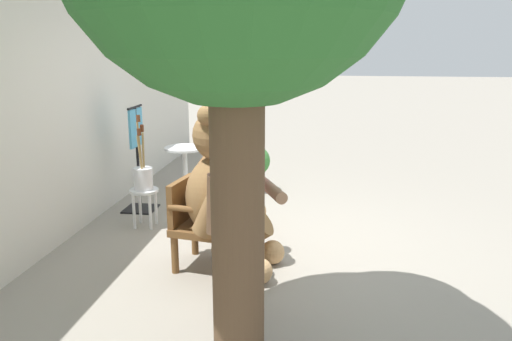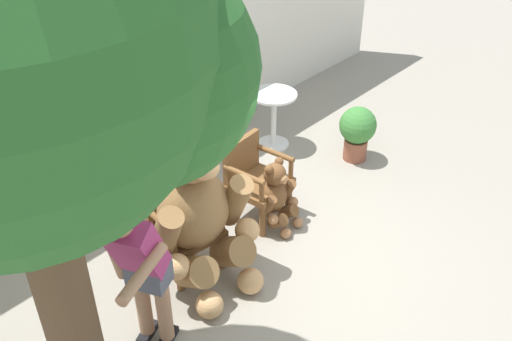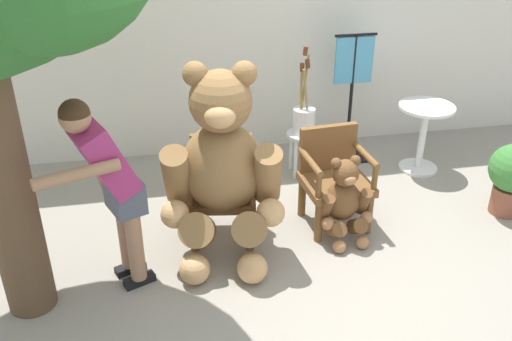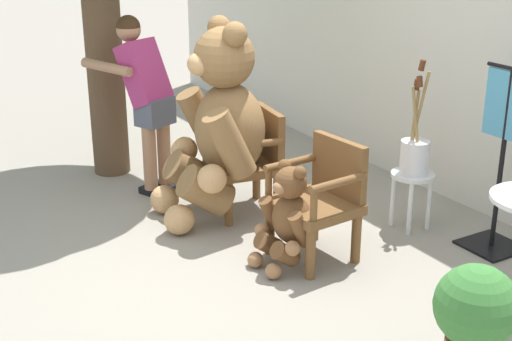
# 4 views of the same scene
# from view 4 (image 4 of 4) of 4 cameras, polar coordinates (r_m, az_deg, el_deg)

# --- Properties ---
(ground_plane) EXTENTS (60.00, 60.00, 0.00)m
(ground_plane) POSITION_cam_4_polar(r_m,az_deg,el_deg) (5.32, -4.30, -6.44)
(ground_plane) COLOR gray
(back_wall) EXTENTS (10.00, 0.16, 2.80)m
(back_wall) POSITION_cam_4_polar(r_m,az_deg,el_deg) (6.28, 15.66, 10.46)
(back_wall) COLOR silver
(back_wall) RESTS_ON ground
(wooden_chair_left) EXTENTS (0.64, 0.60, 0.86)m
(wooden_chair_left) POSITION_cam_4_polar(r_m,az_deg,el_deg) (5.84, -0.48, 1.02)
(wooden_chair_left) COLOR brown
(wooden_chair_left) RESTS_ON ground
(wooden_chair_right) EXTENTS (0.60, 0.56, 0.86)m
(wooden_chair_right) POSITION_cam_4_polar(r_m,az_deg,el_deg) (5.07, 5.17, -2.10)
(wooden_chair_right) COLOR brown
(wooden_chair_right) RESTS_ON ground
(teddy_bear_large) EXTENTS (0.99, 0.98, 1.61)m
(teddy_bear_large) POSITION_cam_4_polar(r_m,az_deg,el_deg) (5.64, -2.95, 3.75)
(teddy_bear_large) COLOR olive
(teddy_bear_large) RESTS_ON ground
(teddy_bear_small) EXTENTS (0.46, 0.45, 0.76)m
(teddy_bear_small) POSITION_cam_4_polar(r_m,az_deg,el_deg) (4.95, 2.53, -3.72)
(teddy_bear_small) COLOR brown
(teddy_bear_small) RESTS_ON ground
(person_visitor) EXTENTS (0.69, 0.67, 1.54)m
(person_visitor) POSITION_cam_4_polar(r_m,az_deg,el_deg) (6.23, -8.84, 6.35)
(person_visitor) COLOR black
(person_visitor) RESTS_ON ground
(white_stool) EXTENTS (0.34, 0.34, 0.46)m
(white_stool) POSITION_cam_4_polar(r_m,az_deg,el_deg) (5.68, 12.38, -1.19)
(white_stool) COLOR silver
(white_stool) RESTS_ON ground
(brush_bucket) EXTENTS (0.22, 0.22, 0.88)m
(brush_bucket) POSITION_cam_4_polar(r_m,az_deg,el_deg) (5.59, 12.58, 1.45)
(brush_bucket) COLOR white
(brush_bucket) RESTS_ON white_stool
(potted_plant) EXTENTS (0.44, 0.44, 0.68)m
(potted_plant) POSITION_cam_4_polar(r_m,az_deg,el_deg) (3.92, 17.11, -11.13)
(potted_plant) COLOR brown
(potted_plant) RESTS_ON ground
(clothing_display_stand) EXTENTS (0.44, 0.40, 1.36)m
(clothing_display_stand) POSITION_cam_4_polar(r_m,az_deg,el_deg) (5.38, 19.11, 1.10)
(clothing_display_stand) COLOR black
(clothing_display_stand) RESTS_ON ground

